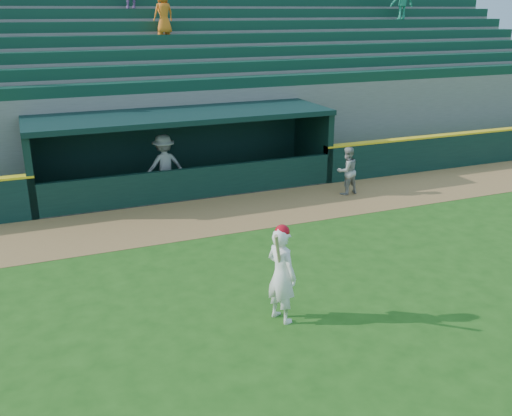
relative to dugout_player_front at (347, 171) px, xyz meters
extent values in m
plane|color=#1F4D13|center=(-4.54, -5.23, -0.75)|extent=(120.00, 120.00, 0.00)
cube|color=olive|center=(-4.54, -0.33, -0.75)|extent=(40.00, 3.00, 0.01)
cube|color=black|center=(7.71, 1.32, -0.15)|extent=(15.50, 0.30, 1.20)
cube|color=yellow|center=(7.71, 1.32, 0.48)|extent=(15.50, 0.32, 0.06)
imported|color=gray|center=(0.00, 0.00, 0.00)|extent=(0.79, 0.65, 1.51)
imported|color=gray|center=(-5.28, 2.04, 0.20)|extent=(1.32, 0.87, 1.91)
cube|color=#61615C|center=(-4.54, 2.47, -0.73)|extent=(9.00, 2.60, 0.04)
cube|color=black|center=(-9.14, 2.47, 0.40)|extent=(0.20, 2.60, 2.30)
cube|color=black|center=(0.06, 2.47, 0.40)|extent=(0.20, 2.60, 2.30)
cube|color=black|center=(-4.54, 3.77, 0.40)|extent=(9.40, 0.20, 2.30)
cube|color=black|center=(-4.54, 2.47, 1.63)|extent=(9.40, 2.80, 0.16)
cube|color=black|center=(-4.54, 1.25, -0.25)|extent=(9.00, 0.16, 1.00)
cube|color=brown|center=(-4.54, 3.27, -0.50)|extent=(8.40, 0.45, 0.10)
cube|color=slate|center=(-4.54, 4.30, 0.70)|extent=(34.00, 0.85, 2.91)
cube|color=#0F3828|center=(-4.54, 4.18, 2.34)|extent=(34.00, 0.60, 0.36)
cube|color=slate|center=(-4.54, 5.15, 0.93)|extent=(34.00, 0.85, 3.36)
cube|color=#0F3828|center=(-4.54, 5.03, 2.79)|extent=(34.00, 0.60, 0.36)
cube|color=slate|center=(-4.54, 6.00, 1.15)|extent=(34.00, 0.85, 3.81)
cube|color=#0F3828|center=(-4.54, 5.88, 3.24)|extent=(34.00, 0.60, 0.36)
cube|color=slate|center=(-4.54, 6.85, 1.38)|extent=(34.00, 0.85, 4.26)
cube|color=#0F3828|center=(-4.54, 6.73, 3.69)|extent=(34.00, 0.60, 0.36)
cube|color=slate|center=(-4.54, 7.70, 1.60)|extent=(34.00, 0.85, 4.71)
cube|color=#0F3828|center=(-4.54, 7.58, 4.14)|extent=(34.00, 0.60, 0.36)
cube|color=slate|center=(-4.54, 8.55, 1.83)|extent=(34.00, 0.85, 5.16)
cube|color=#0F3828|center=(-4.54, 8.43, 4.59)|extent=(34.00, 0.60, 0.36)
cube|color=slate|center=(-4.54, 9.40, 2.05)|extent=(34.00, 0.85, 5.61)
cube|color=#0F3828|center=(-4.54, 9.28, 5.04)|extent=(34.00, 0.60, 0.36)
cube|color=slate|center=(-4.54, 9.97, 2.05)|extent=(34.50, 0.30, 5.61)
imported|color=orange|center=(-3.93, 6.75, 4.61)|extent=(0.81, 0.61, 1.50)
imported|color=#197254|center=(7.03, 7.60, 5.13)|extent=(1.13, 0.75, 1.63)
imported|color=white|center=(-5.09, -6.22, 0.16)|extent=(0.64, 0.78, 1.83)
sphere|color=#AC0916|center=(-5.09, -6.22, 1.01)|extent=(0.27, 0.27, 0.27)
cylinder|color=tan|center=(-5.27, -6.44, 0.78)|extent=(0.32, 0.44, 0.76)
camera|label=1|loc=(-9.09, -14.75, 4.75)|focal=40.00mm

